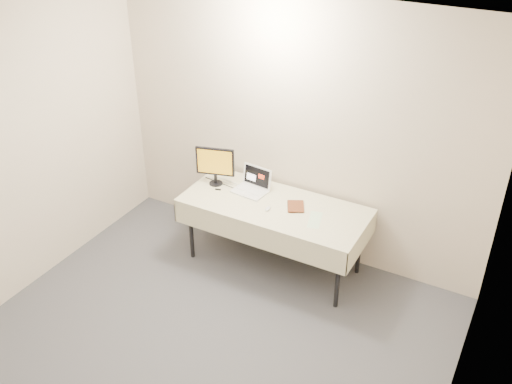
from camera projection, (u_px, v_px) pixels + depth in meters
The scene contains 9 objects.
back_wall at pixel (296, 131), 5.67m from camera, with size 4.00×0.10×2.70m, color beige.
table at pixel (274, 210), 5.67m from camera, with size 1.86×0.81×0.74m.
laptop at pixel (253, 185), 5.85m from camera, with size 0.37×0.31×0.24m.
monitor at pixel (215, 163), 5.87m from camera, with size 0.40×0.18×0.42m.
book at pixel (288, 198), 5.54m from camera, with size 0.16×0.02×0.22m, color #99441B.
alarm_clock at pixel (254, 183), 5.96m from camera, with size 0.11×0.05×0.04m.
clicker at pixel (268, 209), 5.55m from camera, with size 0.04×0.09×0.02m, color silver.
paper_form at pixel (315, 220), 5.40m from camera, with size 0.11×0.29×0.00m, color #C2EABA.
usb_dongle at pixel (218, 189), 5.88m from camera, with size 0.06×0.02×0.01m, color black.
Camera 1 is at (2.14, -2.24, 3.72)m, focal length 40.00 mm.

